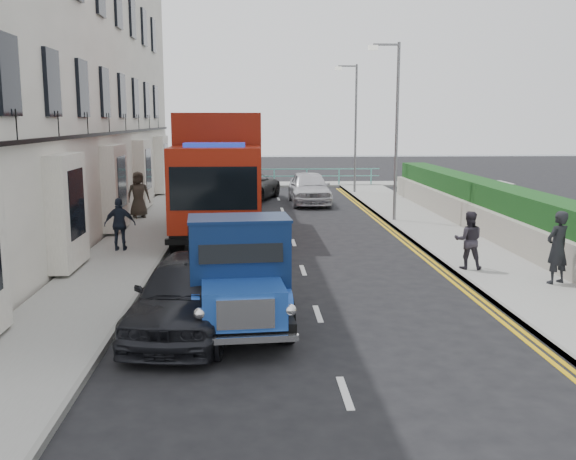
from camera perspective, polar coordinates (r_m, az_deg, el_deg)
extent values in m
plane|color=black|center=(11.87, 3.68, -10.32)|extent=(120.00, 120.00, 0.00)
cube|color=gray|center=(20.82, -13.77, -1.62)|extent=(2.40, 38.00, 0.12)
cube|color=gray|center=(21.52, 14.90, -1.30)|extent=(2.60, 38.00, 0.12)
cube|color=gray|center=(40.29, -1.27, 4.07)|extent=(30.00, 2.50, 0.12)
plane|color=#4D6269|center=(71.19, -2.14, 6.51)|extent=(120.00, 120.00, 0.00)
cube|color=white|center=(25.56, -22.62, 15.63)|extent=(6.00, 30.00, 14.00)
cube|color=black|center=(24.58, -15.08, 8.35)|extent=(0.12, 28.00, 0.10)
cube|color=#B2AD9E|center=(21.88, 18.19, 0.02)|extent=(0.30, 28.00, 1.00)
cube|color=#154418|center=(22.08, 19.94, 1.06)|extent=(1.20, 28.00, 1.70)
cube|color=#59B2A5|center=(39.40, -1.23, 5.43)|extent=(13.00, 0.08, 0.06)
cube|color=#59B2A5|center=(39.44, -1.23, 4.81)|extent=(13.00, 0.06, 0.05)
cylinder|color=slate|center=(25.70, 9.62, 8.37)|extent=(0.12, 0.12, 7.00)
cube|color=slate|center=(25.75, 8.72, 15.98)|extent=(1.00, 0.08, 0.08)
cube|color=beige|center=(25.64, 7.58, 15.76)|extent=(0.35, 0.18, 0.18)
cylinder|color=slate|center=(35.52, 6.03, 8.81)|extent=(0.12, 0.12, 7.00)
cube|color=slate|center=(35.55, 5.31, 14.31)|extent=(1.00, 0.08, 0.08)
cube|color=beige|center=(35.48, 4.48, 14.14)|extent=(0.35, 0.18, 0.18)
cylinder|color=black|center=(11.82, -8.07, -8.22)|extent=(0.31, 0.90, 0.89)
cylinder|color=black|center=(11.91, -0.15, -7.98)|extent=(0.31, 0.90, 0.89)
cylinder|color=black|center=(14.30, -8.00, -5.03)|extent=(0.31, 0.90, 0.89)
cylinder|color=black|center=(14.37, -1.49, -4.86)|extent=(0.31, 0.90, 0.89)
cube|color=black|center=(13.03, -4.46, -5.84)|extent=(2.08, 4.55, 0.17)
cube|color=#1F4CAC|center=(11.30, -3.99, -6.54)|extent=(1.52, 1.31, 0.66)
cube|color=silver|center=(10.71, -3.78, -7.46)|extent=(0.97, 0.15, 0.51)
cube|color=#0E224D|center=(12.20, -4.34, -2.77)|extent=(1.93, 1.24, 1.62)
cube|color=black|center=(14.05, -4.72, -3.80)|extent=(2.13, 2.72, 0.11)
cylinder|color=black|center=(19.71, -9.84, -0.45)|extent=(0.37, 1.24, 1.24)
cylinder|color=black|center=(19.59, -2.93, -0.38)|extent=(0.37, 1.24, 1.24)
cylinder|color=black|center=(23.15, -8.91, 1.09)|extent=(0.37, 1.24, 1.24)
cylinder|color=black|center=(23.05, -3.03, 1.15)|extent=(0.37, 1.24, 1.24)
cylinder|color=black|center=(25.60, -8.40, 1.93)|extent=(0.37, 1.24, 1.24)
cylinder|color=black|center=(25.51, -3.09, 1.99)|extent=(0.37, 1.24, 1.24)
cube|color=black|center=(22.48, -6.05, 1.47)|extent=(2.64, 7.92, 0.28)
cube|color=maroon|center=(19.42, -6.47, 3.69)|extent=(2.72, 2.16, 2.48)
cube|color=black|center=(18.38, -6.64, 3.69)|extent=(2.48, 0.10, 1.24)
cube|color=maroon|center=(23.53, -6.00, 6.13)|extent=(2.86, 5.89, 3.39)
imported|color=black|center=(12.57, -8.75, -5.59)|extent=(2.42, 4.73, 1.54)
imported|color=#5FA1CD|center=(23.33, -6.21, 1.56)|extent=(1.61, 4.62, 1.52)
imported|color=silver|center=(29.27, -5.62, 3.29)|extent=(2.48, 5.53, 1.57)
imported|color=black|center=(32.91, -3.56, 3.94)|extent=(3.79, 5.73, 1.46)
imported|color=silver|center=(31.36, 1.90, 3.78)|extent=(1.94, 4.69, 1.59)
imported|color=black|center=(16.88, 22.83, -1.44)|extent=(0.77, 0.66, 1.79)
imported|color=#2F2B34|center=(17.80, 15.76, -0.87)|extent=(0.87, 0.74, 1.56)
imported|color=#1A212F|center=(20.22, -14.71, 0.50)|extent=(0.96, 0.43, 1.61)
imported|color=#362F27|center=(26.85, -13.15, 3.08)|extent=(1.06, 0.86, 1.88)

